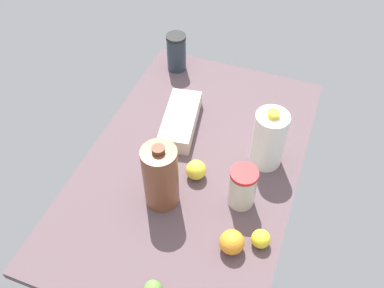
# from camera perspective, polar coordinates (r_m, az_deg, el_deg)

# --- Properties ---
(countertop) EXTENTS (1.20, 0.76, 0.03)m
(countertop) POSITION_cam_1_polar(r_m,az_deg,el_deg) (1.57, 0.00, -2.81)
(countertop) COLOR #564248
(countertop) RESTS_ON ground
(shaker_bottle) EXTENTS (0.09, 0.09, 0.17)m
(shaker_bottle) POSITION_cam_1_polar(r_m,az_deg,el_deg) (1.91, -2.09, 12.13)
(shaker_bottle) COLOR #26323C
(shaker_bottle) RESTS_ON countertop
(tumbler_cup) EXTENTS (0.09, 0.09, 0.16)m
(tumbler_cup) POSITION_cam_1_polar(r_m,az_deg,el_deg) (1.40, 6.74, -5.75)
(tumbler_cup) COLOR beige
(tumbler_cup) RESTS_ON countertop
(egg_carton) EXTENTS (0.31, 0.17, 0.07)m
(egg_carton) POSITION_cam_1_polar(r_m,az_deg,el_deg) (1.66, -1.55, 3.17)
(egg_carton) COLOR beige
(egg_carton) RESTS_ON countertop
(milk_jug) EXTENTS (0.12, 0.12, 0.24)m
(milk_jug) POSITION_cam_1_polar(r_m,az_deg,el_deg) (1.50, 10.18, 0.63)
(milk_jug) COLOR white
(milk_jug) RESTS_ON countertop
(chocolate_milk_jug) EXTENTS (0.11, 0.11, 0.26)m
(chocolate_milk_jug) POSITION_cam_1_polar(r_m,az_deg,el_deg) (1.37, -4.20, -4.36)
(chocolate_milk_jug) COLOR brown
(chocolate_milk_jug) RESTS_ON countertop
(lemon_by_jug) EXTENTS (0.06, 0.06, 0.06)m
(lemon_by_jug) POSITION_cam_1_polar(r_m,az_deg,el_deg) (1.36, 9.16, -12.37)
(lemon_by_jug) COLOR yellow
(lemon_by_jug) RESTS_ON countertop
(orange_far_back) EXTENTS (0.08, 0.08, 0.08)m
(orange_far_back) POSITION_cam_1_polar(r_m,az_deg,el_deg) (1.34, 5.34, -12.90)
(orange_far_back) COLOR orange
(orange_far_back) RESTS_ON countertop
(lemon_loose) EXTENTS (0.07, 0.07, 0.07)m
(lemon_loose) POSITION_cam_1_polar(r_m,az_deg,el_deg) (1.49, 0.53, -3.47)
(lemon_loose) COLOR yellow
(lemon_loose) RESTS_ON countertop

